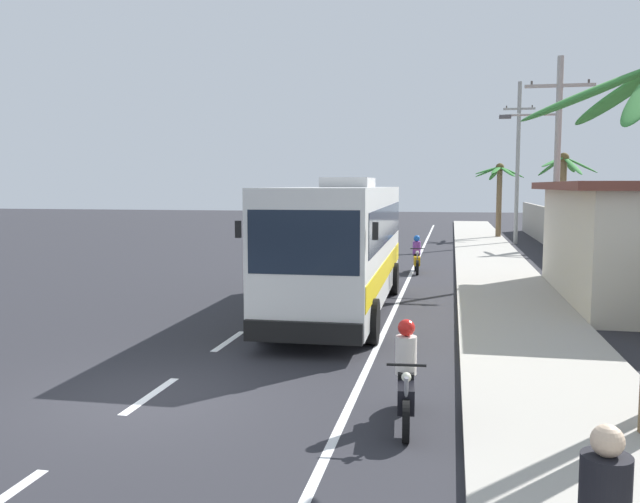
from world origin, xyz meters
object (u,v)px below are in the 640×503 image
at_px(utility_pole_mid, 555,160).
at_px(motorcycle_beside_bus, 417,257).
at_px(palm_third, 499,186).
at_px(motorcycle_trailing, 406,382).
at_px(coach_bus_foreground, 342,242).
at_px(utility_pole_far, 518,161).
at_px(palm_nearest, 563,185).

bearing_deg(utility_pole_mid, motorcycle_beside_bus, 173.84).
bearing_deg(palm_third, motorcycle_trailing, -95.87).
xyz_separation_m(motorcycle_trailing, utility_pole_mid, (4.44, 16.81, 3.89)).
bearing_deg(motorcycle_beside_bus, motorcycle_trailing, -87.53).
xyz_separation_m(motorcycle_beside_bus, utility_pole_mid, (5.19, -0.56, 3.90)).
bearing_deg(utility_pole_mid, motorcycle_trailing, -104.81).
bearing_deg(coach_bus_foreground, palm_third, 77.46).
distance_m(motorcycle_trailing, utility_pole_far, 32.57).
bearing_deg(utility_pole_far, motorcycle_trailing, -97.99).
bearing_deg(palm_nearest, coach_bus_foreground, -114.77).
distance_m(coach_bus_foreground, palm_third, 28.14).
distance_m(motorcycle_trailing, utility_pole_mid, 17.81).
xyz_separation_m(utility_pole_far, palm_nearest, (2.04, -4.04, -1.43)).
distance_m(coach_bus_foreground, motorcycle_beside_bus, 9.05).
bearing_deg(motorcycle_trailing, palm_third, 84.13).
bearing_deg(coach_bus_foreground, utility_pole_far, 73.60).
bearing_deg(palm_nearest, motorcycle_beside_bus, -124.60).
bearing_deg(utility_pole_far, palm_third, 101.00).
bearing_deg(motorcycle_beside_bus, palm_third, 76.56).
xyz_separation_m(utility_pole_mid, palm_third, (-0.74, 19.19, -0.97)).
height_order(motorcycle_trailing, palm_nearest, palm_nearest).
xyz_separation_m(utility_pole_far, palm_third, (-0.78, 4.03, -1.47)).
bearing_deg(motorcycle_beside_bus, palm_nearest, 55.40).
xyz_separation_m(palm_nearest, palm_third, (-2.83, 8.07, -0.04)).
relative_size(utility_pole_mid, utility_pole_far, 0.86).
relative_size(coach_bus_foreground, motorcycle_trailing, 5.53).
bearing_deg(palm_nearest, utility_pole_far, 116.82).
height_order(coach_bus_foreground, motorcycle_trailing, coach_bus_foreground).
xyz_separation_m(motorcycle_beside_bus, utility_pole_far, (5.24, 14.59, 4.41)).
bearing_deg(coach_bus_foreground, motorcycle_beside_bus, 79.38).
height_order(motorcycle_beside_bus, utility_pole_far, utility_pole_far).
distance_m(motorcycle_trailing, palm_third, 36.30).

